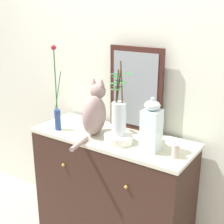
{
  "coord_description": "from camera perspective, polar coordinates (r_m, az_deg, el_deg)",
  "views": [
    {
      "loc": [
        1.16,
        -1.73,
        1.81
      ],
      "look_at": [
        0.0,
        0.0,
        1.12
      ],
      "focal_mm": 50.68,
      "sensor_mm": 36.0,
      "label": 1
    }
  ],
  "objects": [
    {
      "name": "vase_glass_clear",
      "position": [
        2.09,
        1.24,
        -0.73
      ],
      "size": [
        0.2,
        0.13,
        0.5
      ],
      "color": "silver",
      "rests_on": "bowl_porcelain"
    },
    {
      "name": "candle_pillar",
      "position": [
        1.97,
        11.37,
        -6.94
      ],
      "size": [
        0.04,
        0.04,
        0.1
      ],
      "color": "beige",
      "rests_on": "sideboard"
    },
    {
      "name": "mirror_leaning",
      "position": [
        2.3,
        4.27,
        4.07
      ],
      "size": [
        0.43,
        0.03,
        0.61
      ],
      "color": "#3B1E17",
      "rests_on": "sideboard"
    },
    {
      "name": "bowl_porcelain",
      "position": [
        2.14,
        1.22,
        -4.78
      ],
      "size": [
        0.2,
        0.2,
        0.06
      ],
      "primitive_type": "cylinder",
      "color": "white",
      "rests_on": "sideboard"
    },
    {
      "name": "jar_lidded_porcelain",
      "position": [
        2.0,
        7.13,
        -2.66
      ],
      "size": [
        0.11,
        0.11,
        0.35
      ],
      "color": "white",
      "rests_on": "sideboard"
    },
    {
      "name": "wall_back",
      "position": [
        2.4,
        4.06,
        5.99
      ],
      "size": [
        4.4,
        0.08,
        2.6
      ],
      "primitive_type": "cube",
      "color": "silver",
      "rests_on": "ground_plane"
    },
    {
      "name": "cat_sitting",
      "position": [
        2.25,
        -3.19,
        -0.07
      ],
      "size": [
        0.19,
        0.46,
        0.4
      ],
      "color": "gray",
      "rests_on": "sideboard"
    },
    {
      "name": "vase_slim_green",
      "position": [
        2.35,
        -9.87,
        0.53
      ],
      "size": [
        0.08,
        0.05,
        0.63
      ],
      "color": "#29458B",
      "rests_on": "sideboard"
    },
    {
      "name": "sideboard",
      "position": [
        2.48,
        -0.0,
        -14.39
      ],
      "size": [
        1.2,
        0.48,
        0.94
      ],
      "color": "#352118",
      "rests_on": "ground_plane"
    }
  ]
}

